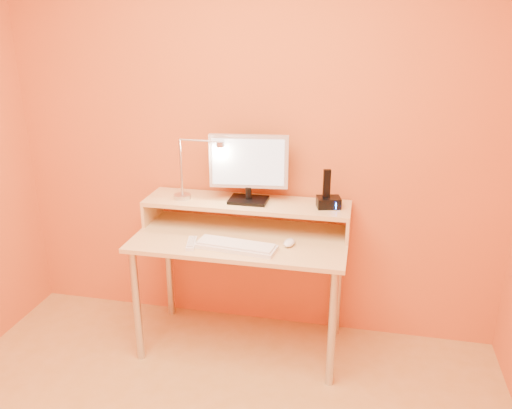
% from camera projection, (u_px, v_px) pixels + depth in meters
% --- Properties ---
extents(wall_back, '(3.00, 0.04, 2.50)m').
position_uv_depth(wall_back, '(253.00, 133.00, 3.03)').
color(wall_back, '#D6632C').
rests_on(wall_back, floor).
extents(desk_leg_fl, '(0.04, 0.04, 0.69)m').
position_uv_depth(desk_leg_fl, '(137.00, 306.00, 2.93)').
color(desk_leg_fl, '#BBBBBF').
rests_on(desk_leg_fl, floor).
extents(desk_leg_fr, '(0.04, 0.04, 0.69)m').
position_uv_depth(desk_leg_fr, '(332.00, 329.00, 2.71)').
color(desk_leg_fr, '#BBBBBF').
rests_on(desk_leg_fr, floor).
extents(desk_leg_bl, '(0.04, 0.04, 0.69)m').
position_uv_depth(desk_leg_bl, '(169.00, 267.00, 3.39)').
color(desk_leg_bl, '#BBBBBF').
rests_on(desk_leg_bl, floor).
extents(desk_leg_br, '(0.04, 0.04, 0.69)m').
position_uv_depth(desk_leg_br, '(338.00, 284.00, 3.17)').
color(desk_leg_br, '#BBBBBF').
rests_on(desk_leg_br, floor).
extents(desk_lower, '(1.20, 0.60, 0.02)m').
position_uv_depth(desk_lower, '(241.00, 239.00, 2.92)').
color(desk_lower, tan).
rests_on(desk_lower, floor).
extents(shelf_riser_left, '(0.02, 0.30, 0.14)m').
position_uv_depth(shelf_riser_left, '(153.00, 209.00, 3.15)').
color(shelf_riser_left, tan).
rests_on(shelf_riser_left, desk_lower).
extents(shelf_riser_right, '(0.02, 0.30, 0.14)m').
position_uv_depth(shelf_riser_right, '(348.00, 224.00, 2.92)').
color(shelf_riser_right, tan).
rests_on(shelf_riser_right, desk_lower).
extents(desk_shelf, '(1.20, 0.30, 0.02)m').
position_uv_depth(desk_shelf, '(247.00, 203.00, 3.01)').
color(desk_shelf, tan).
rests_on(desk_shelf, desk_lower).
extents(monitor_foot, '(0.22, 0.16, 0.02)m').
position_uv_depth(monitor_foot, '(248.00, 200.00, 3.00)').
color(monitor_foot, black).
rests_on(monitor_foot, desk_shelf).
extents(monitor_neck, '(0.04, 0.04, 0.07)m').
position_uv_depth(monitor_neck, '(248.00, 193.00, 2.98)').
color(monitor_neck, black).
rests_on(monitor_neck, monitor_foot).
extents(monitor_panel, '(0.45, 0.09, 0.31)m').
position_uv_depth(monitor_panel, '(249.00, 161.00, 2.93)').
color(monitor_panel, '#BDBDC1').
rests_on(monitor_panel, monitor_neck).
extents(monitor_back, '(0.40, 0.06, 0.26)m').
position_uv_depth(monitor_back, '(250.00, 160.00, 2.95)').
color(monitor_back, black).
rests_on(monitor_back, monitor_panel).
extents(monitor_screen, '(0.41, 0.05, 0.27)m').
position_uv_depth(monitor_screen, '(248.00, 162.00, 2.91)').
color(monitor_screen, silver).
rests_on(monitor_screen, monitor_panel).
extents(lamp_base, '(0.10, 0.10, 0.02)m').
position_uv_depth(lamp_base, '(182.00, 196.00, 3.05)').
color(lamp_base, '#BBBBBF').
rests_on(lamp_base, desk_shelf).
extents(lamp_post, '(0.01, 0.01, 0.33)m').
position_uv_depth(lamp_post, '(181.00, 168.00, 2.99)').
color(lamp_post, '#BBBBBF').
rests_on(lamp_post, lamp_base).
extents(lamp_arm, '(0.24, 0.01, 0.01)m').
position_uv_depth(lamp_arm, '(200.00, 141.00, 2.91)').
color(lamp_arm, '#BBBBBF').
rests_on(lamp_arm, lamp_post).
extents(lamp_head, '(0.04, 0.04, 0.03)m').
position_uv_depth(lamp_head, '(220.00, 144.00, 2.89)').
color(lamp_head, '#BBBBBF').
rests_on(lamp_head, lamp_arm).
extents(lamp_bulb, '(0.03, 0.03, 0.00)m').
position_uv_depth(lamp_bulb, '(220.00, 147.00, 2.89)').
color(lamp_bulb, '#FFEAC6').
rests_on(lamp_bulb, lamp_head).
extents(phone_dock, '(0.15, 0.13, 0.06)m').
position_uv_depth(phone_dock, '(329.00, 202.00, 2.90)').
color(phone_dock, black).
rests_on(phone_dock, desk_shelf).
extents(phone_handset, '(0.04, 0.03, 0.16)m').
position_uv_depth(phone_handset, '(327.00, 183.00, 2.87)').
color(phone_handset, black).
rests_on(phone_handset, phone_dock).
extents(phone_led, '(0.01, 0.00, 0.04)m').
position_uv_depth(phone_led, '(336.00, 206.00, 2.84)').
color(phone_led, '#207FFF').
rests_on(phone_led, phone_dock).
extents(keyboard, '(0.45, 0.19, 0.02)m').
position_uv_depth(keyboard, '(236.00, 247.00, 2.77)').
color(keyboard, silver).
rests_on(keyboard, desk_lower).
extents(mouse, '(0.07, 0.11, 0.03)m').
position_uv_depth(mouse, '(289.00, 243.00, 2.80)').
color(mouse, silver).
rests_on(mouse, desk_lower).
extents(remote_control, '(0.08, 0.17, 0.02)m').
position_uv_depth(remote_control, '(191.00, 243.00, 2.81)').
color(remote_control, silver).
rests_on(remote_control, desk_lower).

